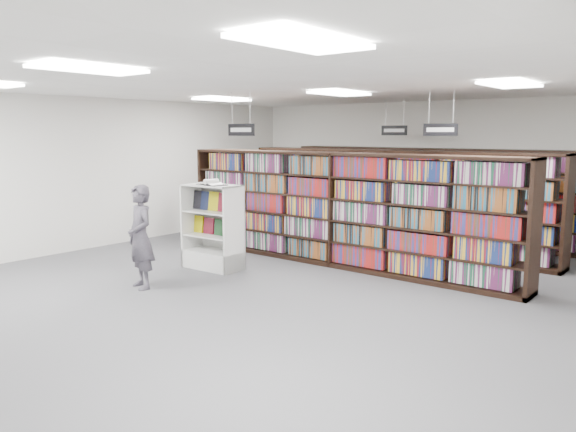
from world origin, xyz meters
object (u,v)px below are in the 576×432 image
Objects in this scene: endcap_display at (214,241)px; shopper at (140,237)px; bookshelf_row_near at (338,209)px; open_book at (212,183)px.

shopper is (0.08, -1.66, 0.32)m from endcap_display.
endcap_display is (-1.62, -1.62, -0.54)m from bookshelf_row_near.
shopper is (-1.54, -3.29, -0.22)m from bookshelf_row_near.
endcap_display is 1.07m from open_book.
bookshelf_row_near is 4.55× the size of endcap_display.
shopper reaches higher than endcap_display.
endcap_display is at bearing -134.83° from bookshelf_row_near.
shopper is at bearing -82.45° from open_book.
endcap_display is 0.93× the size of shopper.
bookshelf_row_near is 4.24× the size of shopper.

